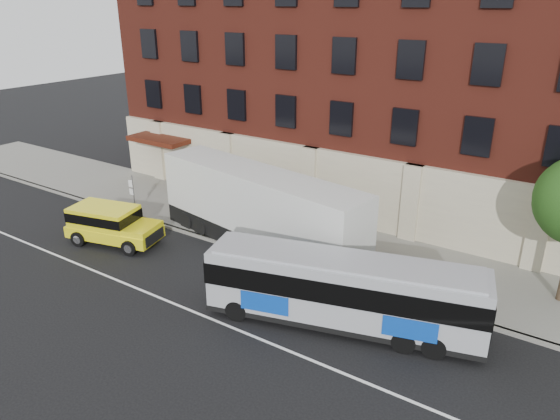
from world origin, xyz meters
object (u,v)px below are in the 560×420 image
Objects in this scene: yellow_suv at (110,223)px; shipping_container at (259,211)px; city_bus at (343,289)px; sign_pole at (133,193)px.

yellow_suv is 7.84m from shipping_container.
city_bus is 7.64m from shipping_container.
yellow_suv is (1.68, -3.09, -0.34)m from sign_pole.
sign_pole is at bearing 118.58° from yellow_suv.
city_bus reaches higher than yellow_suv.
city_bus is at bearing -11.65° from sign_pole.
shipping_container is (6.83, 3.75, 0.89)m from yellow_suv.
shipping_container reaches higher than city_bus.
yellow_suv is at bearing -151.24° from shipping_container.
city_bus reaches higher than sign_pole.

